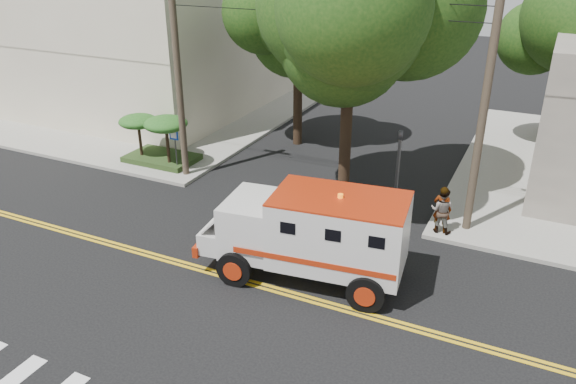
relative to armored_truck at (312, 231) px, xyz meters
The scene contains 13 objects.
ground 3.17m from the armored_truck, 156.02° to the right, with size 100.00×100.00×0.00m, color black.
sidewalk_nw 20.29m from the armored_truck, 142.21° to the left, with size 17.00×17.00×0.15m, color gray.
building_left 23.00m from the armored_truck, 142.31° to the left, with size 16.00×14.00×10.00m, color beige.
utility_pole_left 9.88m from the armored_truck, 148.81° to the left, with size 0.28×0.28×9.00m, color #382D23.
utility_pole_right 6.98m from the armored_truck, 53.18° to the left, with size 0.28×0.28×9.00m, color #382D23.
tree_main 7.58m from the armored_truck, 96.13° to the left, with size 6.08×5.70×9.85m.
tree_left 12.55m from the armored_truck, 115.81° to the left, with size 4.48×4.20×7.70m.
traffic_signal 4.72m from the armored_truck, 73.70° to the left, with size 0.15×0.18×3.60m.
accessibility_sign 10.06m from the armored_truck, 149.74° to the left, with size 0.45×0.10×2.02m.
palm_planter 11.35m from the armored_truck, 150.92° to the left, with size 3.52×2.63×2.36m.
armored_truck is the anchor object (origin of this frame).
pedestrian_a 5.36m from the armored_truck, 55.55° to the left, with size 0.63×0.41×1.72m, color gray.
pedestrian_b 5.37m from the armored_truck, 55.55° to the left, with size 0.80×0.62×1.64m, color gray.
Camera 1 is at (8.18, -12.47, 9.70)m, focal length 35.00 mm.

